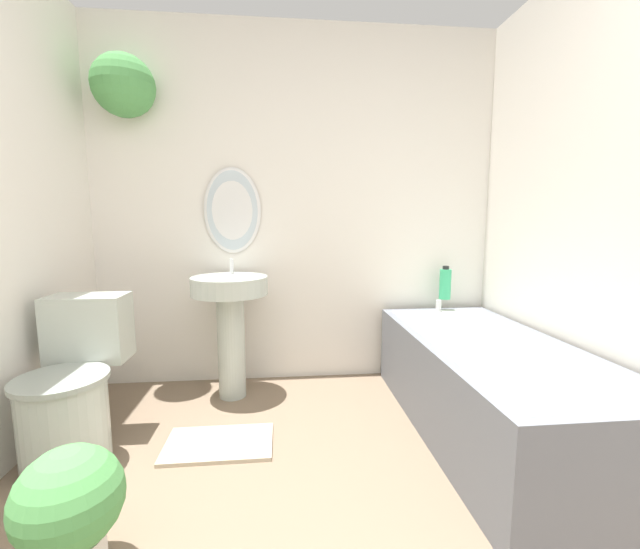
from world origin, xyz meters
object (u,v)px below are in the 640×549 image
object	(u,v)px
pedestal_sink	(230,312)
shampoo_bottle	(445,284)
potted_plant	(70,507)
toilet	(73,390)
bathtub	(490,385)

from	to	relation	value
pedestal_sink	shampoo_bottle	bearing A→B (deg)	6.37
pedestal_sink	potted_plant	distance (m)	1.36
toilet	shampoo_bottle	xyz separation A→B (m)	(2.11, 0.76, 0.35)
pedestal_sink	shampoo_bottle	distance (m)	1.47
bathtub	toilet	bearing A→B (deg)	-179.59
toilet	shampoo_bottle	size ratio (longest dim) A/B	3.20
pedestal_sink	bathtub	size ratio (longest dim) A/B	0.54
pedestal_sink	potted_plant	world-z (taller)	pedestal_sink
pedestal_sink	shampoo_bottle	size ratio (longest dim) A/B	3.76
shampoo_bottle	potted_plant	distance (m)	2.33
bathtub	shampoo_bottle	xyz separation A→B (m)	(0.06, 0.74, 0.42)
toilet	potted_plant	xyz separation A→B (m)	(0.33, -0.69, -0.08)
toilet	bathtub	world-z (taller)	toilet
pedestal_sink	bathtub	bearing A→B (deg)	-22.54
pedestal_sink	bathtub	xyz separation A→B (m)	(1.40, -0.58, -0.29)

